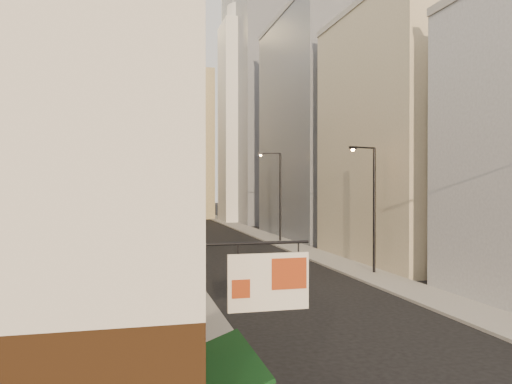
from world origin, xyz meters
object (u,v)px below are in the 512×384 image
streetlamp_far (278,191)px  streetlamp_mid (372,202)px  clock_tower (174,127)px  traffic_light_left (163,211)px  white_tower (244,114)px

streetlamp_far → streetlamp_mid: bearing=-75.0°
streetlamp_mid → streetlamp_far: (-0.38, 21.04, 0.58)m
clock_tower → traffic_light_left: clock_tower is taller
streetlamp_far → traffic_light_left: bearing=-150.4°
clock_tower → streetlamp_mid: bearing=-83.4°
white_tower → streetlamp_mid: white_tower is taller
clock_tower → streetlamp_mid: (7.81, -67.27, -12.68)m
clock_tower → streetlamp_mid: 68.90m
streetlamp_mid → traffic_light_left: 21.80m
clock_tower → white_tower: size_ratio=1.08×
streetlamp_far → traffic_light_left: size_ratio=1.94×
traffic_light_left → white_tower: bearing=-114.2°
clock_tower → traffic_light_left: 51.91m
streetlamp_mid → clock_tower: bearing=80.2°
white_tower → traffic_light_left: 41.94m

